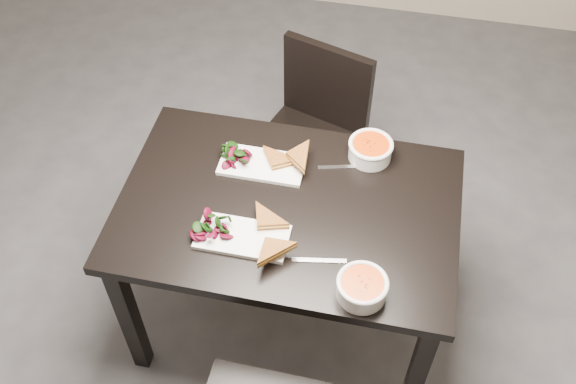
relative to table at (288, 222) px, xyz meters
The scene contains 13 objects.
ground 0.76m from the table, 166.64° to the right, with size 5.00×5.00×0.00m, color #47474C.
table is the anchor object (origin of this frame).
chair_far 0.70m from the table, 92.06° to the left, with size 0.53×0.53×0.85m.
plate_near 0.24m from the table, 124.35° to the right, with size 0.31×0.16×0.02m, color white.
sandwich_near 0.22m from the table, 108.89° to the right, with size 0.16×0.12×0.05m, color #AC6724, non-canonical shape.
salad_near 0.31m from the table, 141.42° to the right, with size 0.10×0.09×0.04m, color black, non-canonical shape.
soup_bowl_near 0.45m from the table, 45.73° to the right, with size 0.16×0.16×0.07m.
cutlery_near 0.28m from the table, 54.69° to the right, with size 0.18×0.02×0.00m, color silver.
plate_far 0.23m from the table, 129.24° to the left, with size 0.31×0.16×0.02m, color white.
sandwich_far 0.21m from the table, 114.59° to the left, with size 0.16×0.12×0.05m, color #AC6724, non-canonical shape.
salad_far 0.31m from the table, 145.12° to the left, with size 0.10×0.09×0.04m, color black, non-canonical shape.
soup_bowl_far 0.41m from the table, 49.40° to the left, with size 0.17×0.17×0.07m.
cutlery_far 0.29m from the table, 53.94° to the left, with size 0.18×0.02×0.00m, color silver.
Camera 1 is at (0.69, -1.34, 2.53)m, focal length 40.86 mm.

